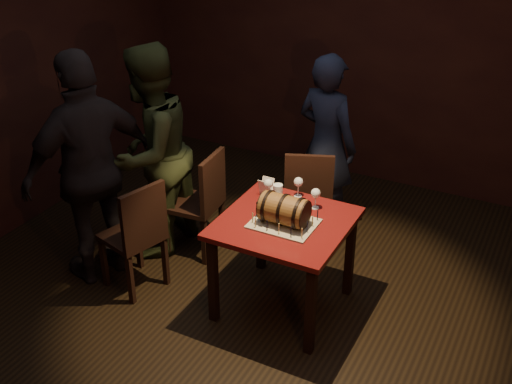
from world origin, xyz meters
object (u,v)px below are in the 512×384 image
wine_glass_right (316,194)px  person_left_front (91,170)px  chair_back (308,194)px  wine_glass_left (268,184)px  barrel_cake (284,210)px  wine_glass_mid (298,183)px  chair_left_front (138,232)px  person_left_rear (150,153)px  person_back (326,144)px  pint_of_ale (278,194)px  pub_table (284,234)px  chair_left_rear (203,198)px

wine_glass_right → person_left_front: 1.71m
wine_glass_right → chair_back: size_ratio=0.17×
wine_glass_left → wine_glass_right: 0.38m
barrel_cake → wine_glass_mid: 0.43m
chair_left_front → person_left_rear: size_ratio=0.52×
person_back → person_left_front: (-1.31, -1.53, 0.12)m
wine_glass_mid → chair_left_front: (-1.01, -0.69, -0.34)m
wine_glass_left → person_back: person_back is taller
pint_of_ale → chair_back: chair_back is taller
chair_back → chair_left_front: same height
person_left_rear → person_left_front: 0.55m
pub_table → wine_glass_mid: size_ratio=5.59×
person_left_rear → person_back: bearing=132.2°
pub_table → chair_left_front: bearing=-163.5°
pub_table → wine_glass_left: bearing=135.9°
wine_glass_right → chair_back: (-0.29, 0.57, -0.35)m
wine_glass_left → person_left_rear: size_ratio=0.09×
pub_table → wine_glass_right: bearing=66.0°
wine_glass_mid → chair_left_front: chair_left_front is taller
pub_table → person_left_rear: person_left_rear is taller
chair_back → barrel_cake: bearing=-78.4°
chair_left_front → person_left_rear: person_left_rear is taller
pub_table → person_left_front: size_ratio=0.48×
wine_glass_left → chair_left_rear: bearing=170.3°
chair_left_front → pint_of_ale: bearing=30.3°
wine_glass_left → pub_table: bearing=-44.1°
chair_left_rear → wine_glass_mid: bearing=0.9°
pub_table → chair_back: (-0.17, 0.84, -0.12)m
person_back → barrel_cake: bearing=114.1°
wine_glass_left → chair_left_front: bearing=-145.4°
pub_table → person_left_front: bearing=-169.7°
person_left_front → pub_table: bearing=121.8°
barrel_cake → person_left_rear: (-1.35, 0.29, 0.03)m
barrel_cake → chair_left_rear: barrel_cake is taller
barrel_cake → person_left_rear: size_ratio=0.22×
wine_glass_left → person_back: size_ratio=0.10×
wine_glass_mid → chair_back: bearing=102.5°
chair_left_rear → person_back: (0.73, 0.90, 0.29)m
wine_glass_mid → wine_glass_left: bearing=-146.3°
person_left_rear → wine_glass_right: bearing=91.5°
wine_glass_right → chair_left_front: 1.38m
pub_table → wine_glass_left: wine_glass_left is taller
wine_glass_right → person_back: size_ratio=0.10×
barrel_cake → wine_glass_mid: size_ratio=2.40×
chair_back → person_left_rear: bearing=-153.2°
wine_glass_right → pint_of_ale: wine_glass_right is taller
pub_table → chair_left_rear: (-0.92, 0.36, -0.12)m
chair_left_rear → person_left_front: size_ratio=0.50×
wine_glass_mid → chair_left_rear: (-0.85, -0.01, -0.34)m
pub_table → chair_back: bearing=101.3°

